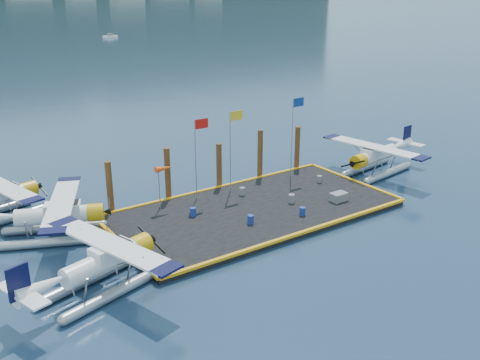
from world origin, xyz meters
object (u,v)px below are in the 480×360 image
object	(u,v)px
seaplane_b	(57,218)
piling_4	(297,149)
drum_2	(292,199)
flagpole_red	(198,147)
windsock	(164,169)
piling_1	(168,175)
seaplane_a	(106,264)
flagpole_yellow	(232,139)
crate	(339,197)
piling_0	(110,189)
drum_0	(193,212)
flagpole_blue	(294,126)
drum_3	(251,219)
seaplane_d	(375,158)
drum_1	(302,211)
drum_5	(242,191)
piling_2	(219,167)
piling_3	(260,155)
drum_4	(319,179)

from	to	relation	value
seaplane_b	piling_4	size ratio (longest dim) A/B	2.31
drum_2	flagpole_red	xyz separation A→B (m)	(-5.13, 4.51, 3.68)
windsock	piling_1	size ratio (longest dim) A/B	0.74
seaplane_a	flagpole_yellow	world-z (taller)	flagpole_yellow
seaplane_a	crate	world-z (taller)	seaplane_a
windsock	flagpole_red	bearing A→B (deg)	0.00
flagpole_yellow	piling_0	size ratio (longest dim) A/B	1.55
seaplane_a	flagpole_red	xyz separation A→B (m)	(10.09, 7.47, 2.92)
drum_0	windsock	size ratio (longest dim) A/B	0.19
crate	flagpole_red	world-z (taller)	flagpole_red
flagpole_blue	drum_2	bearing A→B (deg)	-130.52
seaplane_b	seaplane_a	bearing A→B (deg)	26.06
drum_3	piling_4	distance (m)	12.71
seaplane_b	seaplane_d	world-z (taller)	seaplane_d
drum_0	piling_4	world-z (taller)	piling_4
drum_0	drum_1	world-z (taller)	drum_0
drum_5	piling_4	distance (m)	8.35
piling_4	piling_2	bearing A→B (deg)	180.00
drum_3	piling_3	xyz separation A→B (m)	(6.26, 7.39, 1.45)
piling_1	flagpole_red	bearing A→B (deg)	-43.15
drum_0	flagpole_red	bearing A→B (deg)	51.99
piling_2	drum_5	bearing A→B (deg)	-84.95
flagpole_blue	drum_4	bearing A→B (deg)	-72.90
flagpole_yellow	piling_4	size ratio (longest dim) A/B	1.55
drum_4	piling_2	xyz separation A→B (m)	(-6.95, 4.05, 1.22)
flagpole_yellow	crate	bearing A→B (deg)	-49.75
drum_3	piling_1	size ratio (longest dim) A/B	0.14
drum_4	piling_0	world-z (taller)	piling_0
seaplane_b	piling_1	size ratio (longest dim) A/B	2.20
piling_1	piling_2	bearing A→B (deg)	0.00
seaplane_d	crate	xyz separation A→B (m)	(-7.57, -3.35, -0.80)
crate	flagpole_yellow	xyz separation A→B (m)	(-5.23, 6.17, 3.81)
drum_2	crate	xyz separation A→B (m)	(3.09, -1.66, -0.01)
flagpole_blue	piling_3	world-z (taller)	flagpole_blue
seaplane_b	drum_3	distance (m)	12.38
flagpole_red	piling_2	world-z (taller)	flagpole_red
windsock	drum_1	bearing A→B (deg)	-43.50
crate	flagpole_blue	xyz separation A→B (m)	(0.77, 6.17, 3.98)
seaplane_a	drum_5	bearing A→B (deg)	99.06
seaplane_d	piling_2	bearing A→B (deg)	62.81
drum_1	windsock	size ratio (longest dim) A/B	0.18
piling_0	piling_4	distance (m)	17.00
drum_4	flagpole_red	distance (m)	10.71
drum_2	piling_2	bearing A→B (deg)	110.95
seaplane_b	flagpole_yellow	xyz separation A→B (m)	(13.38, 0.02, 3.04)
piling_0	piling_3	bearing A→B (deg)	0.00
drum_1	drum_3	size ratio (longest dim) A/B	0.95
seaplane_d	drum_0	distance (m)	17.77
seaplane_d	piling_3	bearing A→B (deg)	55.43
flagpole_blue	piling_0	distance (m)	15.51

